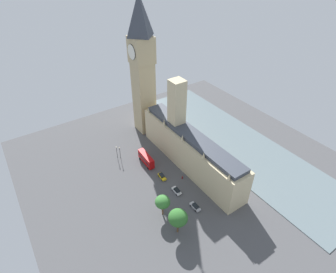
% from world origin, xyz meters
% --- Properties ---
extents(ground_plane, '(127.81, 127.81, 0.00)m').
position_xyz_m(ground_plane, '(0.00, 0.00, 0.00)').
color(ground_plane, '#4C4C4F').
extents(river_thames, '(33.00, 115.03, 0.25)m').
position_xyz_m(river_thames, '(-29.40, 0.00, 0.12)').
color(river_thames, slate).
rests_on(river_thames, ground).
extents(parliament_building, '(10.22, 57.81, 35.97)m').
position_xyz_m(parliament_building, '(-1.99, -1.12, 9.29)').
color(parliament_building, '#CCBA8E').
rests_on(parliament_building, ground).
extents(clock_tower, '(9.61, 9.61, 64.67)m').
position_xyz_m(clock_tower, '(-0.63, -35.39, 33.52)').
color(clock_tower, tan).
rests_on(clock_tower, ground).
extents(double_decker_bus_kerbside, '(2.96, 10.58, 4.75)m').
position_xyz_m(double_decker_bus_kerbside, '(13.02, -11.53, 2.63)').
color(double_decker_bus_kerbside, '#B20C0F').
rests_on(double_decker_bus_kerbside, ground).
extents(car_yellow_cab_corner, '(2.09, 4.67, 1.74)m').
position_xyz_m(car_yellow_cab_corner, '(12.28, -0.12, 0.89)').
color(car_yellow_cab_corner, gold).
rests_on(car_yellow_cab_corner, ground).
extents(car_white_trailing, '(2.03, 4.54, 1.74)m').
position_xyz_m(car_white_trailing, '(11.87, 9.67, 0.89)').
color(car_white_trailing, silver).
rests_on(car_white_trailing, ground).
extents(car_silver_near_tower, '(1.85, 4.60, 1.74)m').
position_xyz_m(car_silver_near_tower, '(10.71, 19.75, 0.89)').
color(car_silver_near_tower, '#B7B7BC').
rests_on(car_silver_near_tower, ground).
extents(pedestrian_by_river_gate, '(0.68, 0.65, 1.62)m').
position_xyz_m(pedestrian_by_river_gate, '(5.61, 4.93, 0.73)').
color(pedestrian_by_river_gate, maroon).
rests_on(pedestrian_by_river_gate, ground).
extents(plane_tree_far_end, '(6.41, 6.41, 10.15)m').
position_xyz_m(plane_tree_far_end, '(21.84, 24.23, 7.39)').
color(plane_tree_far_end, brown).
rests_on(plane_tree_far_end, ground).
extents(plane_tree_under_trees, '(5.33, 5.33, 8.80)m').
position_xyz_m(plane_tree_under_trees, '(22.00, 15.35, 6.49)').
color(plane_tree_under_trees, brown).
rests_on(plane_tree_under_trees, ground).
extents(street_lamp_opposite_hall, '(0.56, 0.56, 6.45)m').
position_xyz_m(street_lamp_opposite_hall, '(21.93, -21.92, 4.49)').
color(street_lamp_opposite_hall, black).
rests_on(street_lamp_opposite_hall, ground).
extents(street_lamp_leading, '(0.56, 0.56, 6.68)m').
position_xyz_m(street_lamp_leading, '(21.07, -20.48, 4.63)').
color(street_lamp_leading, black).
rests_on(street_lamp_leading, ground).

